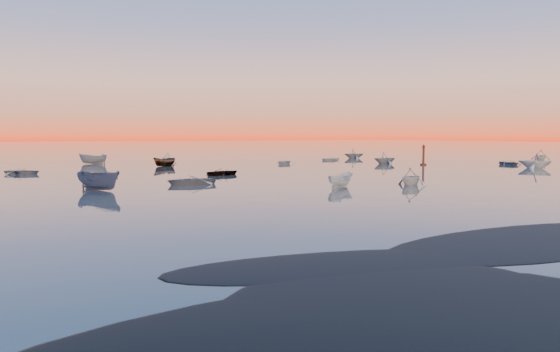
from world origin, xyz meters
TOP-DOWN VIEW (x-y plane):
  - ground at (0.00, 100.00)m, footprint 600.00×600.00m
  - moored_fleet at (0.00, 53.00)m, footprint 124.00×58.00m
  - boat_near_center at (4.58, 25.16)m, footprint 3.02×3.75m
  - channel_marker at (34.24, 49.03)m, footprint 0.90×0.90m

SIDE VIEW (x-z plane):
  - ground at x=0.00m, z-range 0.00..0.00m
  - moored_fleet at x=0.00m, z-range -0.60..0.60m
  - boat_near_center at x=4.58m, z-range -0.60..0.60m
  - channel_marker at x=34.24m, z-range -0.34..2.86m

